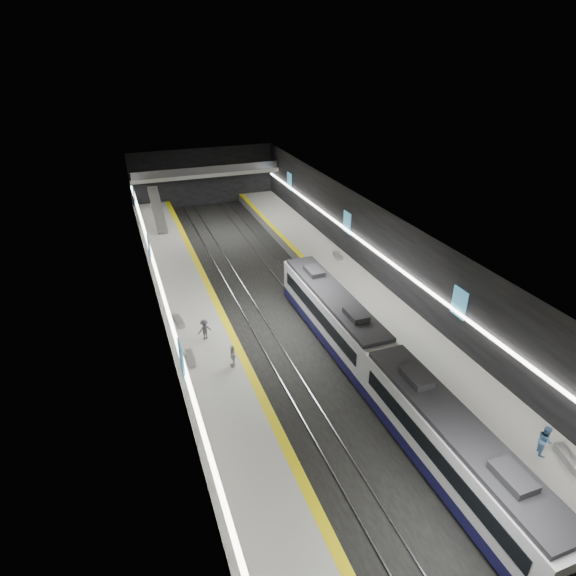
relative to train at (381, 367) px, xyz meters
name	(u,v)px	position (x,y,z in m)	size (l,w,h in m)	color
ground	(291,326)	(-2.50, 10.12, -2.20)	(70.00, 70.00, 0.00)	black
ceiling	(291,236)	(-2.50, 10.12, 5.80)	(20.00, 70.00, 0.04)	beige
wall_left	(163,305)	(-12.50, 10.12, 1.80)	(0.04, 70.00, 8.00)	black
wall_right	(399,265)	(7.50, 10.12, 1.80)	(0.04, 70.00, 8.00)	black
wall_back	(203,177)	(-2.50, 45.12, 1.80)	(20.00, 0.04, 8.00)	black
platform_left	(201,338)	(-10.00, 10.12, -1.70)	(5.00, 70.00, 1.00)	slate
tile_surface_left	(201,333)	(-10.00, 10.12, -1.19)	(5.00, 70.00, 0.02)	#A8A8A3
tactile_strip_left	(228,327)	(-7.80, 10.12, -1.18)	(0.60, 70.00, 0.02)	yellow
platform_right	(371,305)	(5.00, 10.12, -1.70)	(5.00, 70.00, 1.00)	slate
tile_surface_right	(371,300)	(5.00, 10.12, -1.19)	(5.00, 70.00, 0.02)	#A8A8A3
tactile_strip_right	(348,304)	(2.80, 10.12, -1.18)	(0.60, 70.00, 0.02)	yellow
rails	(291,325)	(-2.50, 10.12, -2.14)	(6.52, 70.00, 0.12)	gray
train	(381,367)	(0.00, 0.00, 0.00)	(2.69, 30.04, 3.60)	#12103D
ad_posters	(287,272)	(-2.50, 11.12, 2.30)	(19.94, 53.50, 2.20)	teal
cove_light_left	(167,307)	(-12.30, 10.12, 1.60)	(0.25, 68.60, 0.12)	white
cove_light_right	(397,267)	(7.30, 10.12, 1.60)	(0.25, 68.60, 0.12)	white
mezzanine_bridge	(206,173)	(-2.50, 43.04, 2.84)	(20.00, 3.00, 1.50)	gray
escalator	(157,210)	(-10.00, 36.12, 0.70)	(1.20, 8.00, 0.60)	#99999E
bench_left_near	(190,358)	(-11.41, 6.72, -0.97)	(0.50, 1.81, 0.44)	#99999E
bench_left_far	(179,321)	(-11.39, 12.05, -0.97)	(0.51, 1.84, 0.45)	#99999E
bench_right_near	(569,460)	(6.12, -9.62, -0.94)	(0.57, 2.06, 0.50)	#99999E
bench_right_far	(338,256)	(6.25, 19.49, -0.99)	(0.48, 1.71, 0.42)	#99999E
passenger_right_b	(545,440)	(5.32, -8.52, -0.27)	(0.90, 0.70, 1.86)	#5484B6
passenger_left_a	(233,356)	(-8.69, 5.10, -0.35)	(0.99, 0.41, 1.69)	silver
passenger_left_b	(205,330)	(-9.83, 9.14, -0.38)	(1.06, 0.61, 1.64)	#3A3940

